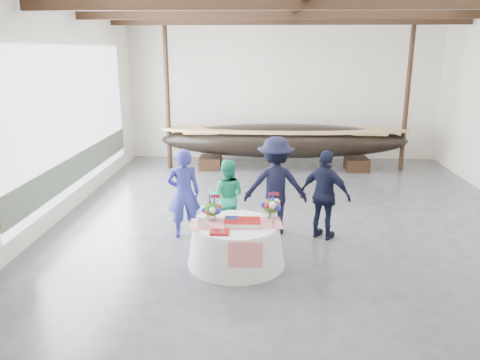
{
  "coord_description": "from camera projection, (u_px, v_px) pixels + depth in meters",
  "views": [
    {
      "loc": [
        -0.73,
        -9.43,
        3.51
      ],
      "look_at": [
        -1.12,
        -0.74,
        1.08
      ],
      "focal_mm": 35.0,
      "sensor_mm": 36.0,
      "label": 1
    }
  ],
  "objects": [
    {
      "name": "guest_woman_blue",
      "position": [
        184.0,
        193.0,
        8.9
      ],
      "size": [
        0.72,
        0.57,
        1.74
      ],
      "primitive_type": "imported",
      "rotation": [
        0.0,
        0.0,
        3.42
      ],
      "color": "navy",
      "rests_on": "ground"
    },
    {
      "name": "wall_front",
      "position": [
        354.0,
        219.0,
        3.61
      ],
      "size": [
        10.0,
        0.02,
        4.5
      ],
      "primitive_type": "cube",
      "color": "silver",
      "rests_on": "ground"
    },
    {
      "name": "floor",
      "position": [
        294.0,
        220.0,
        9.99
      ],
      "size": [
        10.0,
        12.0,
        0.01
      ],
      "primitive_type": "cube",
      "color": "#3D3D42",
      "rests_on": "ground"
    },
    {
      "name": "banquet_table",
      "position": [
        236.0,
        244.0,
        7.88
      ],
      "size": [
        1.65,
        1.65,
        0.71
      ],
      "color": "silver",
      "rests_on": "ground"
    },
    {
      "name": "open_bay",
      "position": [
        76.0,
        126.0,
        10.67
      ],
      "size": [
        0.03,
        7.0,
        3.2
      ],
      "color": "silver",
      "rests_on": "ground"
    },
    {
      "name": "pavilion_structure",
      "position": [
        297.0,
        25.0,
        9.66
      ],
      "size": [
        9.8,
        11.76,
        4.5
      ],
      "color": "black",
      "rests_on": "ground"
    },
    {
      "name": "guest_man_left",
      "position": [
        276.0,
        185.0,
        9.1
      ],
      "size": [
        1.25,
        0.72,
        1.92
      ],
      "primitive_type": "imported",
      "rotation": [
        0.0,
        0.0,
        3.13
      ],
      "color": "black",
      "rests_on": "ground"
    },
    {
      "name": "guest_woman_teal",
      "position": [
        227.0,
        196.0,
        9.17
      ],
      "size": [
        0.77,
        0.63,
        1.48
      ],
      "primitive_type": "imported",
      "rotation": [
        0.0,
        0.0,
        3.04
      ],
      "color": "#20A67E",
      "rests_on": "ground"
    },
    {
      "name": "guest_man_right",
      "position": [
        325.0,
        195.0,
        8.82
      ],
      "size": [
        1.08,
        0.9,
        1.72
      ],
      "primitive_type": "imported",
      "rotation": [
        0.0,
        0.0,
        2.58
      ],
      "color": "black",
      "rests_on": "ground"
    },
    {
      "name": "wall_left",
      "position": [
        53.0,
        113.0,
        9.6
      ],
      "size": [
        0.02,
        12.0,
        4.5
      ],
      "primitive_type": "cube",
      "color": "silver",
      "rests_on": "ground"
    },
    {
      "name": "longboat_display",
      "position": [
        284.0,
        140.0,
        14.02
      ],
      "size": [
        7.39,
        1.48,
        1.39
      ],
      "color": "black",
      "rests_on": "ground"
    },
    {
      "name": "tabletop_items",
      "position": [
        237.0,
        212.0,
        7.9
      ],
      "size": [
        1.57,
        1.03,
        0.4
      ],
      "color": "red",
      "rests_on": "banquet_table"
    },
    {
      "name": "wall_back",
      "position": [
        284.0,
        90.0,
        15.16
      ],
      "size": [
        10.0,
        0.02,
        4.5
      ],
      "primitive_type": "cube",
      "color": "silver",
      "rests_on": "ground"
    }
  ]
}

